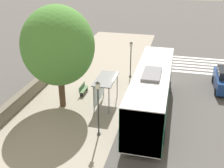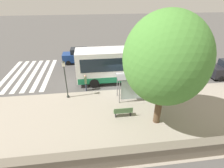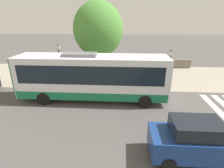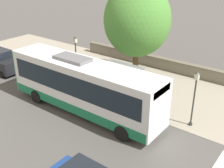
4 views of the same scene
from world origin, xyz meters
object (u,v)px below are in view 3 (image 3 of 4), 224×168
Objects in this scene: bus at (92,76)px; parked_car_far_lane at (196,141)px; street_lamp_near at (60,61)px; street_lamp_far at (169,66)px; pedestrian at (151,82)px; shade_tree at (98,30)px; bench at (119,72)px; bus_shelter at (104,65)px.

bus reaches higher than parked_car_far_lane.
street_lamp_near is 10.40m from street_lamp_far.
shade_tree reaches higher than pedestrian.
street_lamp_near reaches higher than bus.
bus is 3.16× the size of street_lamp_far.
bench is at bearing 69.01° from shade_tree.
bus_shelter is 0.39× the size of shade_tree.
street_lamp_far reaches higher than pedestrian.
bench is at bearing 118.34° from street_lamp_near.
pedestrian is 8.71m from shade_tree.
bus is 2.88× the size of street_lamp_near.
street_lamp_far reaches higher than bench.
street_lamp_near is 13.47m from parked_car_far_lane.
bus_shelter is 0.86× the size of street_lamp_far.
shade_tree is 15.35m from parked_car_far_lane.
bench is at bearing -162.53° from parked_car_far_lane.
street_lamp_far is 9.08m from parked_car_far_lane.
pedestrian reaches higher than bench.
pedestrian is 0.21× the size of shade_tree.
parked_car_far_lane is (8.96, -0.76, -1.24)m from street_lamp_far.
bus is at bearing 49.44° from street_lamp_near.
bus is 7.76× the size of bench.
bus_shelter is at bearing 16.74° from shade_tree.
street_lamp_near is (0.73, -4.27, 0.47)m from bus_shelter.
bench is at bearing -146.94° from pedestrian.
shade_tree is (-3.30, -0.99, 3.17)m from bus_shelter.
street_lamp_near reaches higher than street_lamp_far.
bus reaches higher than street_lamp_far.
street_lamp_near is (-1.44, -8.67, 1.40)m from pedestrian.
bench is (-2.36, 1.46, -1.49)m from bus_shelter.
bus is 4.87m from street_lamp_near.
street_lamp_near is (-3.16, -3.69, 0.45)m from bus.
street_lamp_near is at bearing -130.56° from bus.
bus_shelter is at bearing 171.54° from bus.
street_lamp_near is at bearing -61.66° from bench.
bench is (-6.24, 2.04, -1.51)m from bus.
pedestrian is at bearing 33.06° from bench.
bus is 6.74m from bench.
shade_tree is at bearing -110.99° from bench.
shade_tree reaches higher than bus.
street_lamp_near reaches higher than bus_shelter.
bench is (-4.53, -2.95, -0.56)m from pedestrian.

